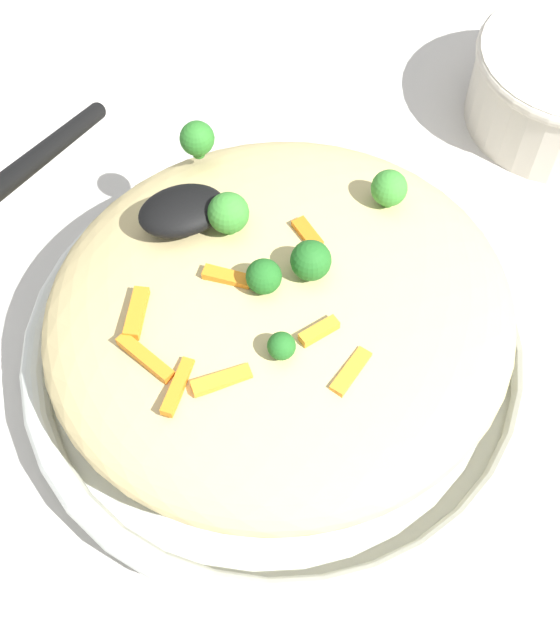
{
  "coord_description": "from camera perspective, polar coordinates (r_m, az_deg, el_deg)",
  "views": [
    {
      "loc": [
        -0.1,
        -0.27,
        0.53
      ],
      "look_at": [
        0.0,
        0.0,
        0.07
      ],
      "focal_mm": 47.65,
      "sensor_mm": 36.0,
      "label": 1
    }
  ],
  "objects": [
    {
      "name": "carrot_piece_4",
      "position": [
        0.49,
        -6.88,
        -4.48
      ],
      "size": [
        0.03,
        0.03,
        0.01
      ],
      "primitive_type": "cube",
      "rotation": [
        0.0,
        0.0,
        0.91
      ],
      "color": "orange",
      "rests_on": "pasta_mound"
    },
    {
      "name": "serving_bowl",
      "position": [
        0.59,
        -0.0,
        -2.19
      ],
      "size": [
        0.35,
        0.35,
        0.04
      ],
      "color": "silver",
      "rests_on": "ground_plane"
    },
    {
      "name": "carrot_piece_2",
      "position": [
        0.52,
        -3.56,
        2.88
      ],
      "size": [
        0.03,
        0.02,
        0.01
      ],
      "primitive_type": "cube",
      "rotation": [
        0.0,
        0.0,
        2.5
      ],
      "color": "orange",
      "rests_on": "pasta_mound"
    },
    {
      "name": "broccoli_floret_0",
      "position": [
        0.56,
        7.34,
        8.76
      ],
      "size": [
        0.02,
        0.02,
        0.03
      ],
      "color": "#377928",
      "rests_on": "pasta_mound"
    },
    {
      "name": "pasta_mound",
      "position": [
        0.55,
        -0.0,
        0.42
      ],
      "size": [
        0.31,
        0.29,
        0.07
      ],
      "primitive_type": "ellipsoid",
      "color": "#D1BA7A",
      "rests_on": "serving_bowl"
    },
    {
      "name": "broccoli_floret_5",
      "position": [
        0.53,
        -3.48,
        7.15
      ],
      "size": [
        0.03,
        0.03,
        0.03
      ],
      "color": "#377928",
      "rests_on": "pasta_mound"
    },
    {
      "name": "carrot_piece_3",
      "position": [
        0.54,
        1.84,
        5.79
      ],
      "size": [
        0.01,
        0.03,
        0.01
      ],
      "primitive_type": "cube",
      "rotation": [
        0.0,
        0.0,
        1.76
      ],
      "color": "orange",
      "rests_on": "pasta_mound"
    },
    {
      "name": "carrot_piece_0",
      "position": [
        0.49,
        4.78,
        -3.49
      ],
      "size": [
        0.03,
        0.03,
        0.01
      ],
      "primitive_type": "cube",
      "rotation": [
        0.0,
        0.0,
        3.76
      ],
      "color": "orange",
      "rests_on": "pasta_mound"
    },
    {
      "name": "carrot_piece_7",
      "position": [
        0.5,
        -9.04,
        -2.51
      ],
      "size": [
        0.03,
        0.04,
        0.01
      ],
      "primitive_type": "cube",
      "rotation": [
        0.0,
        0.0,
        2.08
      ],
      "color": "orange",
      "rests_on": "pasta_mound"
    },
    {
      "name": "carrot_piece_6",
      "position": [
        0.5,
        2.64,
        -0.75
      ],
      "size": [
        0.03,
        0.01,
        0.01
      ],
      "primitive_type": "cube",
      "rotation": [
        0.0,
        0.0,
        3.38
      ],
      "color": "orange",
      "rests_on": "pasta_mound"
    },
    {
      "name": "broccoli_floret_4",
      "position": [
        0.51,
        2.26,
        3.63
      ],
      "size": [
        0.03,
        0.03,
        0.03
      ],
      "color": "#205B1C",
      "rests_on": "pasta_mound"
    },
    {
      "name": "ground_plane",
      "position": [
        0.61,
        -0.0,
        -3.24
      ],
      "size": [
        2.4,
        2.4,
        0.0
      ],
      "primitive_type": "plane",
      "color": "beige"
    },
    {
      "name": "broccoli_floret_2",
      "position": [
        0.58,
        -5.59,
        12.01
      ],
      "size": [
        0.02,
        0.02,
        0.03
      ],
      "color": "#296820",
      "rests_on": "pasta_mound"
    },
    {
      "name": "broccoli_floret_3",
      "position": [
        0.5,
        -1.06,
        2.84
      ],
      "size": [
        0.02,
        0.02,
        0.02
      ],
      "color": "#205B1C",
      "rests_on": "pasta_mound"
    },
    {
      "name": "serving_spoon",
      "position": [
        0.54,
        -9.86,
        8.76
      ],
      "size": [
        0.14,
        0.14,
        0.1
      ],
      "color": "black",
      "rests_on": "pasta_mound"
    },
    {
      "name": "broccoli_floret_1",
      "position": [
        0.48,
        0.1,
        -1.77
      ],
      "size": [
        0.02,
        0.02,
        0.02
      ],
      "color": "#205B1C",
      "rests_on": "pasta_mound"
    },
    {
      "name": "carrot_piece_5",
      "position": [
        0.52,
        -9.6,
        0.47
      ],
      "size": [
        0.02,
        0.03,
        0.01
      ],
      "primitive_type": "cube",
      "rotation": [
        0.0,
        0.0,
        1.1
      ],
      "color": "orange",
      "rests_on": "pasta_mound"
    },
    {
      "name": "carrot_piece_1",
      "position": [
        0.49,
        -3.95,
        -4.05
      ],
      "size": [
        0.04,
        0.01,
        0.01
      ],
      "primitive_type": "cube",
      "rotation": [
        0.0,
        0.0,
        3.14
      ],
      "color": "orange",
      "rests_on": "pasta_mound"
    }
  ]
}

